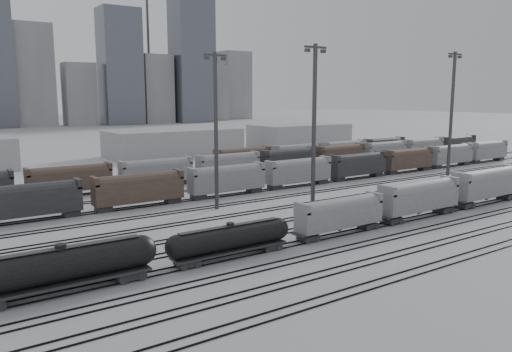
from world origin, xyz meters
TOP-DOWN VIEW (x-y plane):
  - ground at (0.00, 0.00)m, footprint 900.00×900.00m
  - tracks at (0.00, 17.50)m, footprint 220.00×71.50m
  - tank_car_a at (-45.60, 1.00)m, footprint 18.50×3.08m
  - tank_car_b at (-27.26, 1.00)m, footprint 15.92×2.65m
  - hopper_car_a at (-10.30, 1.00)m, footprint 13.59×2.70m
  - hopper_car_b at (6.07, 1.00)m, footprint 15.32×3.04m
  - hopper_car_c at (24.13, 1.00)m, footprint 16.13×3.21m
  - light_mast_b at (-16.06, 23.52)m, footprint 4.00×0.64m
  - light_mast_c at (-5.17, 12.38)m, footprint 4.15×0.66m
  - light_mast_d at (42.97, 21.58)m, footprint 4.44×0.71m
  - bg_string_near at (8.00, 32.00)m, footprint 151.00×3.00m
  - bg_string_mid at (18.00, 48.00)m, footprint 151.00×3.00m
  - bg_string_far at (35.50, 56.00)m, footprint 66.00×3.00m
  - warehouse_mid at (10.00, 95.00)m, footprint 40.00×18.00m
  - warehouse_right at (60.00, 95.00)m, footprint 35.00×18.00m
  - skyline at (10.84, 280.00)m, footprint 316.00×22.40m
  - crane_right at (91.26, 305.00)m, footprint 42.00×1.80m

SIDE VIEW (x-z plane):
  - ground at x=0.00m, z-range 0.00..0.00m
  - tracks at x=0.00m, z-range 0.00..0.16m
  - tank_car_b at x=-27.26m, z-range 0.31..4.24m
  - tank_car_a at x=-45.60m, z-range 0.36..4.93m
  - bg_string_far at x=35.50m, z-range 0.00..5.60m
  - bg_string_near at x=8.00m, z-range 0.00..5.60m
  - bg_string_mid at x=18.00m, z-range 0.00..5.60m
  - hopper_car_a at x=-10.30m, z-range 0.57..5.43m
  - hopper_car_b at x=6.07m, z-range 0.65..6.12m
  - hopper_car_c at x=24.13m, z-range 0.68..6.45m
  - warehouse_mid at x=10.00m, z-range 0.00..8.00m
  - warehouse_right at x=60.00m, z-range 0.00..8.00m
  - light_mast_b at x=-16.06m, z-range 0.76..25.78m
  - light_mast_c at x=-5.17m, z-range 0.79..26.75m
  - light_mast_d at x=42.97m, z-range 0.85..28.62m
  - skyline at x=10.84m, z-range -12.77..82.23m
  - crane_right at x=91.26m, z-range 7.39..107.39m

